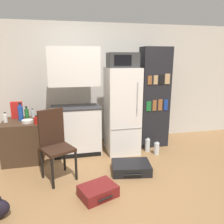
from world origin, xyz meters
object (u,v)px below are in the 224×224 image
object	(u,v)px
bottle_blue_soda	(21,113)
microwave	(122,60)
suitcase_small_flat	(98,191)
bowl	(27,121)
side_table	(24,140)
bottle_milk_white	(5,118)
water_bottle_front	(147,145)
refrigerator	(122,111)
kitchen_hutch	(76,107)
chair	(54,139)
bottle_green_tall	(27,114)
suitcase_large_flat	(131,167)
cereal_box	(17,110)
bottle_ketchup_red	(37,120)
bookshelf	(154,98)
water_bottle_middle	(157,148)
bottle_clear_short	(33,114)

from	to	relation	value
bottle_blue_soda	microwave	bearing A→B (deg)	-1.12
bottle_blue_soda	suitcase_small_flat	world-z (taller)	bottle_blue_soda
bowl	suitcase_small_flat	world-z (taller)	bowl
side_table	bottle_milk_white	bearing A→B (deg)	-171.29
suitcase_small_flat	water_bottle_front	bearing A→B (deg)	24.90
refrigerator	bottle_milk_white	size ratio (longest dim) A/B	9.16
refrigerator	suitcase_small_flat	distance (m)	1.68
kitchen_hutch	chair	bearing A→B (deg)	-114.20
side_table	bottle_milk_white	world-z (taller)	bottle_milk_white
bottle_green_tall	suitcase_large_flat	world-z (taller)	bottle_green_tall
bottle_green_tall	water_bottle_front	size ratio (longest dim) A/B	0.79
cereal_box	chair	xyz separation A→B (m)	(0.66, -0.91, -0.26)
bottle_ketchup_red	cereal_box	world-z (taller)	cereal_box
bookshelf	bottle_green_tall	xyz separation A→B (m)	(-2.39, -0.13, -0.17)
bottle_milk_white	bottle_ketchup_red	size ratio (longest dim) A/B	1.19
microwave	suitcase_large_flat	size ratio (longest dim) A/B	0.80
side_table	kitchen_hutch	size ratio (longest dim) A/B	0.36
bookshelf	cereal_box	size ratio (longest dim) A/B	6.53
bottle_milk_white	suitcase_small_flat	bearing A→B (deg)	-44.35
microwave	water_bottle_front	distance (m)	1.66
bottle_ketchup_red	chair	world-z (taller)	chair
cereal_box	bookshelf	bearing A→B (deg)	-0.70
side_table	water_bottle_front	bearing A→B (deg)	-3.86
bottle_milk_white	microwave	bearing A→B (deg)	1.30
kitchen_hutch	cereal_box	distance (m)	1.03
suitcase_small_flat	water_bottle_middle	world-z (taller)	water_bottle_middle
bottle_ketchup_red	cereal_box	distance (m)	0.58
bottle_blue_soda	bottle_green_tall	size ratio (longest dim) A/B	1.28
bookshelf	suitcase_large_flat	size ratio (longest dim) A/B	3.02
bottle_milk_white	water_bottle_front	distance (m)	2.58
bottle_ketchup_red	chair	distance (m)	0.58
bowl	chair	xyz separation A→B (m)	(0.45, -0.58, -0.13)
bookshelf	bowl	xyz separation A→B (m)	(-2.36, -0.30, -0.25)
kitchen_hutch	microwave	size ratio (longest dim) A/B	3.74
side_table	suitcase_large_flat	distance (m)	1.92
bowl	suitcase_small_flat	distance (m)	1.70
bottle_blue_soda	bottle_clear_short	distance (m)	0.26
microwave	bookshelf	size ratio (longest dim) A/B	0.26
side_table	kitchen_hutch	world-z (taller)	kitchen_hutch
bottle_blue_soda	kitchen_hutch	bearing A→B (deg)	2.66
suitcase_small_flat	bottle_blue_soda	bearing A→B (deg)	107.23
suitcase_large_flat	cereal_box	bearing A→B (deg)	158.73
bottle_clear_short	bottle_green_tall	world-z (taller)	bottle_green_tall
refrigerator	bowl	world-z (taller)	refrigerator
bottle_clear_short	cereal_box	world-z (taller)	cereal_box
bottle_ketchup_red	side_table	bearing A→B (deg)	137.59
microwave	suitcase_large_flat	world-z (taller)	microwave
microwave	bottle_green_tall	bearing A→B (deg)	179.36
bottle_milk_white	bottle_ketchup_red	world-z (taller)	bottle_milk_white
refrigerator	bookshelf	size ratio (longest dim) A/B	0.81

